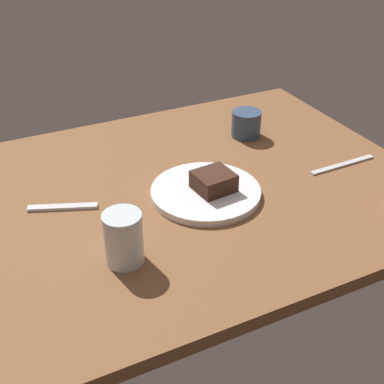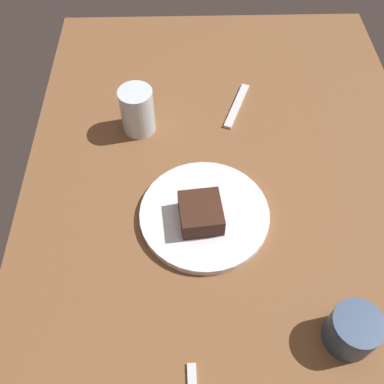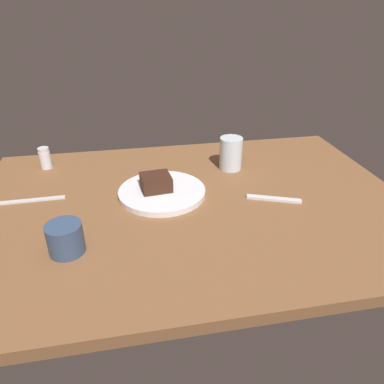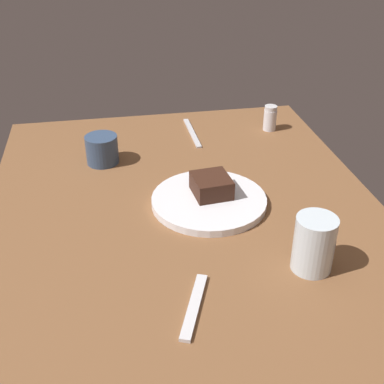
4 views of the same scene
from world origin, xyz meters
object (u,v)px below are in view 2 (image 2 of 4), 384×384
Objects in this scene: dessert_plate at (204,214)px; water_glass at (137,111)px; coffee_cup at (353,330)px; chocolate_cake_slice at (201,213)px; dessert_spoon at (237,106)px.

water_glass reaches higher than dessert_plate.
coffee_cup is (23.66, 21.97, 2.74)cm from dessert_plate.
chocolate_cake_slice is (1.52, -0.80, 2.88)cm from dessert_plate.
coffee_cup is (22.13, 22.77, -0.14)cm from chocolate_cake_slice.
water_glass is (-24.05, -13.58, 4.46)cm from dessert_plate.
water_glass is at bearing -150.55° from dessert_plate.
water_glass is 23.82cm from dessert_spoon.
chocolate_cake_slice is 0.78× the size of water_glass.
water_glass reaches higher than dessert_spoon.
chocolate_cake_slice reaches higher than dessert_plate.
chocolate_cake_slice is 1.04× the size of coffee_cup.
dessert_spoon is at bearing 163.10° from chocolate_cake_slice.
dessert_plate reaches higher than dessert_spoon.
coffee_cup is at bearing 42.88° from dessert_plate.
dessert_plate is 3.13× the size of coffee_cup.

